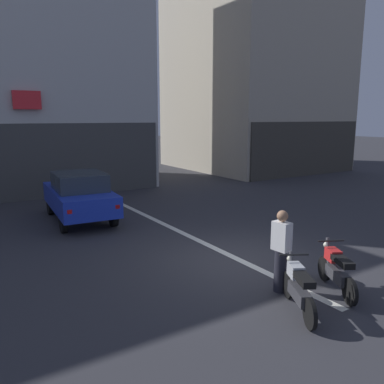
# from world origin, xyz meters

# --- Properties ---
(ground_plane) EXTENTS (120.00, 120.00, 0.00)m
(ground_plane) POSITION_xyz_m (0.00, 0.00, 0.00)
(ground_plane) COLOR #333338
(lane_centre_line) EXTENTS (0.20, 18.00, 0.01)m
(lane_centre_line) POSITION_xyz_m (0.00, 6.00, 0.00)
(lane_centre_line) COLOR silver
(lane_centre_line) RESTS_ON ground
(building_mid_block) EXTENTS (9.60, 7.54, 14.16)m
(building_mid_block) POSITION_xyz_m (-1.62, 14.00, 7.06)
(building_mid_block) COLOR silver
(building_mid_block) RESTS_ON ground
(building_far_right) EXTENTS (9.15, 10.05, 12.11)m
(building_far_right) POSITION_xyz_m (12.43, 14.00, 6.04)
(building_far_right) COLOR #B2A893
(building_far_right) RESTS_ON ground
(car_blue_crossing_near) EXTENTS (2.08, 4.23, 1.64)m
(car_blue_crossing_near) POSITION_xyz_m (-2.16, 5.91, 0.89)
(car_blue_crossing_near) COLOR black
(car_blue_crossing_near) RESTS_ON ground
(motorcycle_silver_row_leftmost) EXTENTS (0.86, 1.50, 0.98)m
(motorcycle_silver_row_leftmost) POSITION_xyz_m (-0.76, -2.55, 0.46)
(motorcycle_silver_row_leftmost) COLOR black
(motorcycle_silver_row_leftmost) RESTS_ON ground
(motorcycle_red_row_left_mid) EXTENTS (0.83, 1.51, 0.98)m
(motorcycle_red_row_left_mid) POSITION_xyz_m (0.51, -2.37, 0.46)
(motorcycle_red_row_left_mid) COLOR black
(motorcycle_red_row_left_mid) RESTS_ON ground
(person_by_motorcycles) EXTENTS (0.25, 0.38, 1.67)m
(person_by_motorcycles) POSITION_xyz_m (-0.43, -1.76, 0.86)
(person_by_motorcycles) COLOR #23232D
(person_by_motorcycles) RESTS_ON ground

